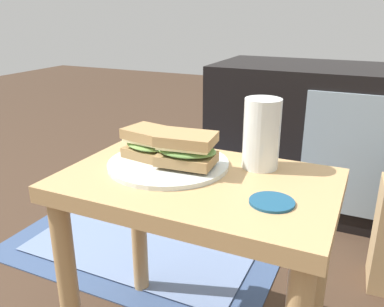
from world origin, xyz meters
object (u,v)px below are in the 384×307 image
tv_cabinet (333,139)px  sandwich_back (187,149)px  sandwich_front (151,143)px  beer_glass (261,135)px  plate (168,164)px  coaster (272,202)px

tv_cabinet → sandwich_back: 0.98m
sandwich_front → beer_glass: beer_glass is taller
plate → beer_glass: 0.21m
tv_cabinet → sandwich_back: tv_cabinet is taller
tv_cabinet → sandwich_back: size_ratio=7.21×
sandwich_front → beer_glass: 0.25m
tv_cabinet → sandwich_front: bearing=-108.9°
sandwich_front → sandwich_back: (0.10, -0.02, 0.01)m
tv_cabinet → plate: (-0.26, -0.92, 0.17)m
tv_cabinet → sandwich_front: tv_cabinet is taller
tv_cabinet → sandwich_back: (-0.21, -0.93, 0.22)m
sandwich_back → plate: bearing=168.3°
tv_cabinet → coaster: tv_cabinet is taller
plate → coaster: size_ratio=3.28×
sandwich_back → coaster: (0.20, -0.07, -0.05)m
beer_glass → coaster: bearing=-67.1°
tv_cabinet → coaster: 1.01m
plate → sandwich_front: size_ratio=2.01×
plate → sandwich_back: sandwich_back is taller
tv_cabinet → beer_glass: (-0.08, -0.84, 0.24)m
sandwich_front → tv_cabinet: bearing=71.1°
sandwich_back → coaster: 0.22m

